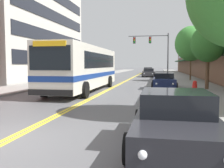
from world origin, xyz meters
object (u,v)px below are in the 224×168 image
car_beige_moving_lead (148,71)px  street_tree_right_mid (208,44)px  car_black_moving_second (147,71)px  traffic_signal_mast (154,46)px  car_dark_grey_moving_third (149,73)px  fire_hydrant (195,89)px  street_tree_right_far (191,44)px  car_navy_parked_right_mid (164,81)px  car_white_parked_left_mid (87,76)px  city_bus (85,66)px  car_charcoal_parked_right_foreground (175,121)px  car_silver_parked_left_near (105,74)px

car_beige_moving_lead → street_tree_right_mid: size_ratio=0.88×
car_black_moving_second → traffic_signal_mast: size_ratio=0.75×
car_dark_grey_moving_third → traffic_signal_mast: (0.91, -4.56, 3.96)m
car_beige_moving_lead → fire_hydrant: car_beige_moving_lead is taller
car_beige_moving_lead → street_tree_right_far: (5.78, -19.29, 3.81)m
car_navy_parked_right_mid → street_tree_right_mid: street_tree_right_mid is taller
car_beige_moving_lead → fire_hydrant: size_ratio=4.50×
car_white_parked_left_mid → car_black_moving_second: (5.80, 30.13, 0.01)m
street_tree_right_far → car_white_parked_left_mid: bearing=-168.1°
fire_hydrant → car_dark_grey_moving_third: bearing=97.8°
car_dark_grey_moving_third → traffic_signal_mast: 6.11m
car_navy_parked_right_mid → car_beige_moving_lead: 29.43m
car_navy_parked_right_mid → car_black_moving_second: bearing=94.5°
city_bus → car_white_parked_left_mid: (-2.77, 10.06, -1.26)m
car_dark_grey_moving_third → traffic_signal_mast: bearing=-78.8°
city_bus → street_tree_right_far: bearing=53.6°
car_charcoal_parked_right_foreground → traffic_signal_mast: (-1.05, 30.51, 3.99)m
city_bus → fire_hydrant: size_ratio=13.09×
car_white_parked_left_mid → street_tree_right_mid: bearing=-35.8°
car_charcoal_parked_right_foreground → street_tree_right_far: street_tree_right_far is taller
car_navy_parked_right_mid → car_charcoal_parked_right_foreground: bearing=-90.2°
car_silver_parked_left_near → street_tree_right_far: street_tree_right_far is taller
traffic_signal_mast → car_black_moving_second: bearing=94.9°
city_bus → car_beige_moving_lead: size_ratio=2.91×
car_charcoal_parked_right_foreground → street_tree_right_mid: bearing=76.8°
car_navy_parked_right_mid → fire_hydrant: bearing=-75.4°
car_charcoal_parked_right_foreground → car_silver_parked_left_near: bearing=105.0°
traffic_signal_mast → street_tree_right_far: (4.39, -5.67, -0.13)m
car_charcoal_parked_right_foreground → street_tree_right_mid: 14.35m
street_tree_right_far → fire_hydrant: street_tree_right_far is taller
car_navy_parked_right_mid → street_tree_right_far: (3.28, 10.03, 3.86)m
city_bus → street_tree_right_far: 15.88m
car_white_parked_left_mid → city_bus: bearing=-74.6°
car_white_parked_left_mid → car_silver_parked_left_near: bearing=89.2°
car_beige_moving_lead → fire_hydrant: (4.09, -35.41, -0.06)m
car_dark_grey_moving_third → car_beige_moving_lead: bearing=93.1°
city_bus → car_charcoal_parked_right_foreground: city_bus is taller
car_charcoal_parked_right_foreground → street_tree_right_far: 25.35m
car_charcoal_parked_right_foreground → car_black_moving_second: car_charcoal_parked_right_foreground is taller
car_charcoal_parked_right_foreground → traffic_signal_mast: bearing=92.0°
car_silver_parked_left_near → fire_hydrant: bearing=-66.4°
car_white_parked_left_mid → car_dark_grey_moving_third: car_dark_grey_moving_third is taller
car_navy_parked_right_mid → city_bus: bearing=-156.8°
traffic_signal_mast → fire_hydrant: bearing=-83.0°
car_charcoal_parked_right_foreground → car_dark_grey_moving_third: bearing=93.2°
car_navy_parked_right_mid → street_tree_right_mid: size_ratio=0.86×
car_black_moving_second → car_dark_grey_moving_third: size_ratio=1.14×
traffic_signal_mast → street_tree_right_mid: size_ratio=1.34×
street_tree_right_far → traffic_signal_mast: bearing=127.7°
city_bus → car_silver_parked_left_near: 20.14m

